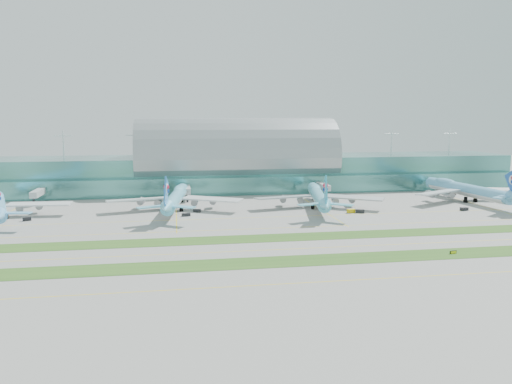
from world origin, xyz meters
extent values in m
plane|color=gray|center=(0.00, 0.00, 0.00)|extent=(700.00, 700.00, 0.00)
cube|color=#3D7A75|center=(0.00, 130.00, 10.00)|extent=(340.00, 42.00, 20.00)
cube|color=#3D7A75|center=(0.00, 106.00, 5.00)|extent=(340.00, 8.00, 10.00)
ellipsoid|color=#9EA5A8|center=(0.00, 130.00, 20.00)|extent=(340.00, 46.20, 16.17)
cylinder|color=white|center=(0.00, 130.00, 28.00)|extent=(0.80, 0.80, 16.00)
cube|color=#B2B7B7|center=(-106.00, 95.00, 5.50)|extent=(3.50, 22.00, 3.00)
cylinder|color=black|center=(-106.00, 85.00, 2.00)|extent=(1.00, 1.00, 4.00)
cube|color=#B2B7B7|center=(-31.00, 95.00, 5.50)|extent=(3.50, 22.00, 3.00)
cylinder|color=black|center=(-31.00, 85.00, 2.00)|extent=(1.00, 1.00, 4.00)
cube|color=#B2B7B7|center=(44.00, 95.00, 5.50)|extent=(3.50, 22.00, 3.00)
cylinder|color=black|center=(44.00, 85.00, 2.00)|extent=(1.00, 1.00, 4.00)
cube|color=#B2B7B7|center=(119.00, 95.00, 5.50)|extent=(3.50, 22.00, 3.00)
cylinder|color=black|center=(119.00, 85.00, 2.00)|extent=(1.00, 1.00, 4.00)
cube|color=#2D591E|center=(0.00, -28.00, 0.04)|extent=(420.00, 12.00, 0.08)
cube|color=#2D591E|center=(0.00, 2.00, 0.04)|extent=(420.00, 12.00, 0.08)
cube|color=yellow|center=(0.00, -48.00, 0.01)|extent=(420.00, 0.35, 0.01)
cube|color=yellow|center=(0.00, -14.00, 0.01)|extent=(420.00, 0.35, 0.01)
cube|color=yellow|center=(0.00, 18.00, 0.01)|extent=(420.00, 0.35, 0.01)
cube|color=yellow|center=(0.00, 40.00, 0.01)|extent=(420.00, 0.35, 0.01)
cube|color=white|center=(-96.95, 60.30, 5.17)|extent=(27.56, 8.45, 1.11)
cylinder|color=gray|center=(-102.37, 63.64, 3.26)|extent=(4.51, 5.71, 3.08)
cylinder|color=black|center=(-109.26, 54.25, 1.36)|extent=(1.63, 1.63, 2.72)
cylinder|color=#6CCDED|center=(-36.89, 63.74, 5.85)|extent=(13.19, 59.73, 5.94)
ellipsoid|color=#6CCDED|center=(-34.85, 80.25, 7.48)|extent=(7.82, 18.63, 4.24)
cone|color=#6CCDED|center=(-32.97, 95.52, 5.85)|extent=(6.49, 5.49, 5.94)
cone|color=#6CCDED|center=(-41.01, 30.43, 7.00)|extent=(6.66, 9.26, 5.65)
cube|color=white|center=(-54.25, 63.95, 5.47)|extent=(29.65, 14.40, 1.17)
cylinder|color=gray|center=(-49.34, 68.56, 3.45)|extent=(3.88, 5.63, 3.26)
cube|color=white|center=(-20.00, 59.72, 5.47)|extent=(28.65, 20.28, 1.17)
cylinder|color=gray|center=(-23.65, 65.38, 3.45)|extent=(3.88, 5.63, 3.26)
cube|color=#2F7AD1|center=(-40.77, 32.33, 13.04)|extent=(2.12, 12.58, 13.82)
cylinder|color=white|center=(-40.65, 33.29, 14.48)|extent=(1.42, 4.67, 4.60)
cylinder|color=black|center=(-34.12, 86.15, 1.44)|extent=(1.73, 1.73, 2.88)
cylinder|color=black|center=(-40.22, 60.28, 1.44)|extent=(1.73, 1.73, 2.88)
cylinder|color=black|center=(-34.51, 59.58, 1.44)|extent=(1.73, 1.73, 2.88)
cylinder|color=#67C8E3|center=(31.11, 58.74, 5.72)|extent=(16.59, 58.20, 5.81)
ellipsoid|color=#67C8E3|center=(34.15, 74.73, 7.32)|extent=(8.73, 18.40, 4.14)
cone|color=#67C8E3|center=(36.96, 89.51, 5.72)|extent=(6.59, 5.69, 5.81)
cone|color=#67C8E3|center=(24.97, 26.50, 6.85)|extent=(7.00, 9.32, 5.52)
cube|color=silver|center=(14.17, 60.06, 5.35)|extent=(28.97, 12.40, 1.15)
cylinder|color=gray|center=(19.27, 64.24, 3.38)|extent=(4.10, 5.66, 3.19)
cube|color=silver|center=(47.34, 53.74, 5.35)|extent=(27.47, 21.17, 1.15)
cylinder|color=gray|center=(44.14, 59.51, 3.38)|extent=(4.10, 5.66, 3.19)
cube|color=#31B2DA|center=(25.32, 28.34, 12.75)|extent=(2.86, 12.21, 13.52)
cylinder|color=white|center=(25.49, 29.26, 14.16)|extent=(1.67, 4.58, 4.50)
cylinder|color=black|center=(35.24, 80.44, 1.41)|extent=(1.69, 1.69, 2.81)
cylinder|color=black|center=(27.64, 55.58, 1.41)|extent=(1.69, 1.69, 2.81)
cylinder|color=black|center=(33.17, 54.53, 1.41)|extent=(1.69, 1.69, 2.81)
cylinder|color=#63B1DB|center=(112.76, 64.97, 6.07)|extent=(12.81, 62.01, 6.17)
ellipsoid|color=#63B1DB|center=(110.89, 82.15, 7.77)|extent=(7.86, 19.28, 4.40)
cone|color=#63B1DB|center=(109.17, 98.01, 6.07)|extent=(6.67, 5.61, 6.17)
cube|color=white|center=(95.17, 61.05, 5.67)|extent=(29.85, 20.72, 1.22)
cylinder|color=#93969B|center=(99.04, 66.88, 3.58)|extent=(3.96, 5.81, 3.38)
cube|color=white|center=(130.79, 64.93, 5.67)|extent=(30.77, 15.34, 1.22)
cylinder|color=#93969B|center=(125.75, 69.79, 3.58)|extent=(3.96, 5.81, 3.38)
cylinder|color=black|center=(110.23, 88.28, 1.49)|extent=(1.79, 1.79, 2.99)
cylinder|color=black|center=(110.22, 60.69, 1.49)|extent=(1.79, 1.79, 2.99)
cylinder|color=black|center=(116.16, 61.34, 1.49)|extent=(1.79, 1.79, 2.99)
cube|color=black|center=(-99.50, 48.79, 0.78)|extent=(3.68, 2.58, 1.55)
cube|color=black|center=(-32.62, 47.99, 0.67)|extent=(3.93, 2.35, 1.34)
cube|color=black|center=(-27.37, 56.70, 0.68)|extent=(3.69, 2.41, 1.35)
cube|color=gold|center=(42.32, 43.57, 0.85)|extent=(3.88, 2.88, 1.70)
cube|color=black|center=(46.42, 42.76, 0.79)|extent=(4.33, 3.07, 1.58)
cube|color=black|center=(96.91, 40.49, 0.75)|extent=(3.87, 2.74, 1.50)
cube|color=black|center=(50.59, -28.22, 0.53)|extent=(2.50, 0.64, 1.05)
cube|color=#FAFF16|center=(50.61, -28.39, 0.53)|extent=(2.09, 0.38, 0.77)
cylinder|color=black|center=(49.74, -28.36, 0.24)|extent=(0.12, 0.12, 0.48)
cylinder|color=black|center=(51.44, -28.08, 0.24)|extent=(0.12, 0.12, 0.48)
camera|label=1|loc=(-37.05, -171.27, 43.39)|focal=35.00mm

